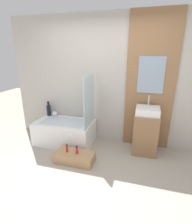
{
  "coord_description": "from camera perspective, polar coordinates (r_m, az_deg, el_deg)",
  "views": [
    {
      "loc": [
        0.79,
        -1.93,
        1.89
      ],
      "look_at": [
        0.04,
        0.7,
        0.94
      ],
      "focal_mm": 28.0,
      "sensor_mm": 36.0,
      "label": 1
    }
  ],
  "objects": [
    {
      "name": "ground_plane",
      "position": [
        2.82,
        -5.05,
        -23.1
      ],
      "size": [
        12.0,
        12.0,
        0.0
      ],
      "primitive_type": "plane",
      "color": "#A39989"
    },
    {
      "name": "wall_wood_accent",
      "position": [
        3.51,
        17.27,
        8.76
      ],
      "size": [
        0.91,
        0.04,
        2.6
      ],
      "color": "#8E6642",
      "rests_on": "ground_plane"
    },
    {
      "name": "bottle_soap_secondary",
      "position": [
        3.17,
        -6.25,
        -12.27
      ],
      "size": [
        0.05,
        0.05,
        0.15
      ],
      "color": "red",
      "rests_on": "wooden_step_bench"
    },
    {
      "name": "glass_shower_screen",
      "position": [
        3.36,
        -2.27,
        3.53
      ],
      "size": [
        0.01,
        0.61,
        1.0
      ],
      "primitive_type": "cube",
      "color": "silver",
      "rests_on": "bathtub"
    },
    {
      "name": "vase_round_light",
      "position": [
        4.11,
        -13.29,
        -0.53
      ],
      "size": [
        0.11,
        0.11,
        0.11
      ],
      "primitive_type": "sphere",
      "color": "white",
      "rests_on": "bathtub"
    },
    {
      "name": "vase_tall_dark",
      "position": [
        4.16,
        -15.16,
        0.73
      ],
      "size": [
        0.09,
        0.09,
        0.33
      ],
      "color": "black",
      "rests_on": "bathtub"
    },
    {
      "name": "wooden_step_bench",
      "position": [
        3.27,
        -7.03,
        -14.41
      ],
      "size": [
        0.7,
        0.35,
        0.18
      ],
      "primitive_type": "cube",
      "color": "#A87F56",
      "rests_on": "ground_plane"
    },
    {
      "name": "vanity_cabinet",
      "position": [
        3.54,
        15.85,
        -6.69
      ],
      "size": [
        0.45,
        0.48,
        0.79
      ],
      "primitive_type": "cube",
      "color": "#8E6642",
      "rests_on": "ground_plane"
    },
    {
      "name": "bottle_soap_primary",
      "position": [
        3.24,
        -9.49,
        -11.64
      ],
      "size": [
        0.04,
        0.04,
        0.15
      ],
      "color": "red",
      "rests_on": "wooden_step_bench"
    },
    {
      "name": "wall_tiled_back",
      "position": [
        3.65,
        3.29,
        9.8
      ],
      "size": [
        4.2,
        0.06,
        2.6
      ],
      "primitive_type": "cube",
      "color": "#B7B2A8",
      "rests_on": "ground_plane"
    },
    {
      "name": "bathtub",
      "position": [
        3.85,
        -10.14,
        -6.43
      ],
      "size": [
        1.21,
        0.72,
        0.49
      ],
      "color": "white",
      "rests_on": "ground_plane"
    },
    {
      "name": "sink",
      "position": [
        3.37,
        16.55,
        0.39
      ],
      "size": [
        0.43,
        0.39,
        0.33
      ],
      "color": "white",
      "rests_on": "vanity_cabinet"
    }
  ]
}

